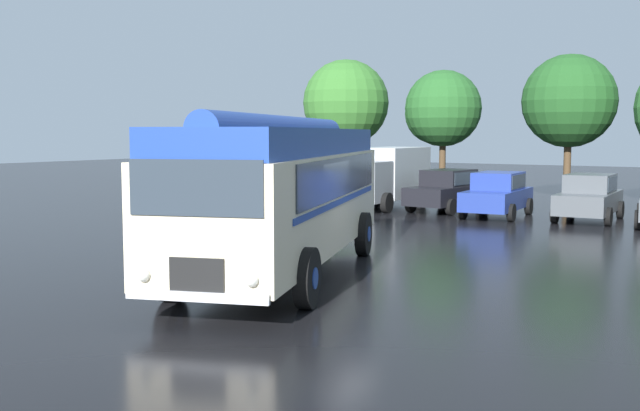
{
  "coord_description": "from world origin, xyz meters",
  "views": [
    {
      "loc": [
        8.88,
        -13.52,
        3.11
      ],
      "look_at": [
        -0.59,
        1.38,
        1.4
      ],
      "focal_mm": 42.0,
      "sensor_mm": 36.0,
      "label": 1
    }
  ],
  "objects_px": {
    "car_mid_right": "(589,197)",
    "box_van": "(385,175)",
    "car_mid_left": "(497,194)",
    "vintage_bus": "(283,189)",
    "car_near_left": "(447,190)"
  },
  "relations": [
    {
      "from": "car_mid_right",
      "to": "box_van",
      "type": "xyz_separation_m",
      "value": [
        -8.42,
        0.49,
        0.52
      ]
    },
    {
      "from": "car_mid_left",
      "to": "car_mid_right",
      "type": "xyz_separation_m",
      "value": [
        3.18,
        0.54,
        0.0
      ]
    },
    {
      "from": "vintage_bus",
      "to": "box_van",
      "type": "distance_m",
      "value": 15.46
    },
    {
      "from": "car_near_left",
      "to": "vintage_bus",
      "type": "bearing_deg",
      "value": -81.34
    },
    {
      "from": "vintage_bus",
      "to": "car_near_left",
      "type": "height_order",
      "value": "vintage_bus"
    },
    {
      "from": "car_mid_left",
      "to": "car_mid_right",
      "type": "distance_m",
      "value": 3.22
    },
    {
      "from": "vintage_bus",
      "to": "car_mid_right",
      "type": "relative_size",
      "value": 2.42
    },
    {
      "from": "car_near_left",
      "to": "car_mid_left",
      "type": "height_order",
      "value": "same"
    },
    {
      "from": "vintage_bus",
      "to": "box_van",
      "type": "xyz_separation_m",
      "value": [
        -5.07,
        14.6,
        -0.53
      ]
    },
    {
      "from": "car_mid_left",
      "to": "box_van",
      "type": "bearing_deg",
      "value": 168.84
    },
    {
      "from": "vintage_bus",
      "to": "car_mid_left",
      "type": "height_order",
      "value": "vintage_bus"
    },
    {
      "from": "car_near_left",
      "to": "car_mid_right",
      "type": "relative_size",
      "value": 1.01
    },
    {
      "from": "car_near_left",
      "to": "car_mid_right",
      "type": "bearing_deg",
      "value": -3.83
    },
    {
      "from": "car_mid_right",
      "to": "box_van",
      "type": "height_order",
      "value": "box_van"
    },
    {
      "from": "vintage_bus",
      "to": "box_van",
      "type": "relative_size",
      "value": 1.76
    }
  ]
}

